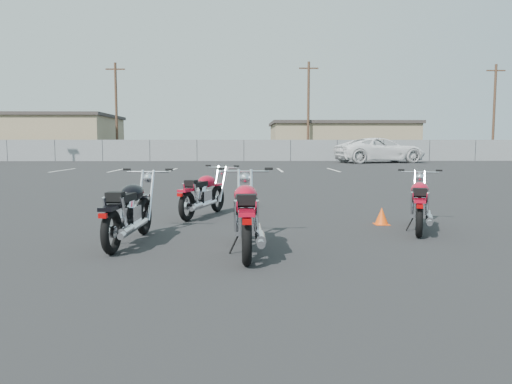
{
  "coord_description": "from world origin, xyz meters",
  "views": [
    {
      "loc": [
        -0.0,
        -7.71,
        1.45
      ],
      "look_at": [
        0.2,
        0.6,
        0.65
      ],
      "focal_mm": 35.0,
      "sensor_mm": 36.0,
      "label": 1
    }
  ],
  "objects_px": {
    "motorcycle_third_red": "(247,216)",
    "motorcycle_rear_red": "(420,204)",
    "white_van": "(380,143)",
    "motorcycle_front_red": "(203,194)",
    "motorcycle_second_black": "(129,211)"
  },
  "relations": [
    {
      "from": "motorcycle_second_black",
      "to": "white_van",
      "type": "bearing_deg",
      "value": 68.62
    },
    {
      "from": "motorcycle_front_red",
      "to": "white_van",
      "type": "height_order",
      "value": "white_van"
    },
    {
      "from": "motorcycle_front_red",
      "to": "motorcycle_rear_red",
      "type": "bearing_deg",
      "value": -24.79
    },
    {
      "from": "motorcycle_third_red",
      "to": "motorcycle_rear_red",
      "type": "height_order",
      "value": "motorcycle_third_red"
    },
    {
      "from": "motorcycle_front_red",
      "to": "motorcycle_rear_red",
      "type": "height_order",
      "value": "motorcycle_front_red"
    },
    {
      "from": "motorcycle_front_red",
      "to": "white_van",
      "type": "bearing_deg",
      "value": 68.24
    },
    {
      "from": "motorcycle_third_red",
      "to": "motorcycle_rear_red",
      "type": "xyz_separation_m",
      "value": [
        2.92,
        1.61,
        -0.05
      ]
    },
    {
      "from": "motorcycle_rear_red",
      "to": "white_van",
      "type": "bearing_deg",
      "value": 75.87
    },
    {
      "from": "motorcycle_front_red",
      "to": "motorcycle_rear_red",
      "type": "relative_size",
      "value": 1.0
    },
    {
      "from": "motorcycle_second_black",
      "to": "motorcycle_third_red",
      "type": "bearing_deg",
      "value": -19.94
    },
    {
      "from": "motorcycle_rear_red",
      "to": "white_van",
      "type": "distance_m",
      "value": 31.21
    },
    {
      "from": "motorcycle_third_red",
      "to": "white_van",
      "type": "xyz_separation_m",
      "value": [
        10.53,
        31.86,
        1.02
      ]
    },
    {
      "from": "motorcycle_third_red",
      "to": "white_van",
      "type": "relative_size",
      "value": 0.28
    },
    {
      "from": "white_van",
      "to": "motorcycle_second_black",
      "type": "bearing_deg",
      "value": 146.48
    },
    {
      "from": "motorcycle_front_red",
      "to": "white_van",
      "type": "relative_size",
      "value": 0.25
    }
  ]
}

